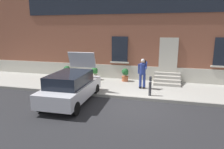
{
  "coord_description": "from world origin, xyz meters",
  "views": [
    {
      "loc": [
        1.29,
        -8.85,
        3.52
      ],
      "look_at": [
        -1.42,
        1.6,
        1.1
      ],
      "focal_mm": 32.43,
      "sensor_mm": 36.0,
      "label": 1
    }
  ],
  "objects_px": {
    "planter_charcoal": "(67,71)",
    "hatchback_car_silver": "(71,87)",
    "bollard_near_person": "(150,85)",
    "person_on_phone": "(143,72)",
    "planter_terracotta": "(125,74)",
    "planter_cream": "(95,73)"
  },
  "relations": [
    {
      "from": "planter_cream",
      "to": "planter_terracotta",
      "type": "xyz_separation_m",
      "value": [
        2.09,
        0.11,
        0.0
      ]
    },
    {
      "from": "bollard_near_person",
      "to": "planter_charcoal",
      "type": "height_order",
      "value": "bollard_near_person"
    },
    {
      "from": "hatchback_car_silver",
      "to": "planter_charcoal",
      "type": "bearing_deg",
      "value": 119.24
    },
    {
      "from": "planter_cream",
      "to": "person_on_phone",
      "type": "bearing_deg",
      "value": -21.48
    },
    {
      "from": "hatchback_car_silver",
      "to": "planter_charcoal",
      "type": "relative_size",
      "value": 4.76
    },
    {
      "from": "planter_charcoal",
      "to": "planter_cream",
      "type": "distance_m",
      "value": 2.09
    },
    {
      "from": "bollard_near_person",
      "to": "planter_terracotta",
      "type": "xyz_separation_m",
      "value": [
        -1.81,
        2.62,
        -0.11
      ]
    },
    {
      "from": "person_on_phone",
      "to": "planter_terracotta",
      "type": "xyz_separation_m",
      "value": [
        -1.28,
        1.44,
        -0.55
      ]
    },
    {
      "from": "person_on_phone",
      "to": "planter_cream",
      "type": "bearing_deg",
      "value": 164.42
    },
    {
      "from": "hatchback_car_silver",
      "to": "person_on_phone",
      "type": "bearing_deg",
      "value": 41.6
    },
    {
      "from": "planter_charcoal",
      "to": "planter_terracotta",
      "type": "bearing_deg",
      "value": 0.81
    },
    {
      "from": "planter_charcoal",
      "to": "hatchback_car_silver",
      "type": "bearing_deg",
      "value": -60.76
    },
    {
      "from": "person_on_phone",
      "to": "planter_cream",
      "type": "xyz_separation_m",
      "value": [
        -3.36,
        1.32,
        -0.55
      ]
    },
    {
      "from": "planter_charcoal",
      "to": "planter_cream",
      "type": "relative_size",
      "value": 1.0
    },
    {
      "from": "planter_terracotta",
      "to": "planter_charcoal",
      "type": "bearing_deg",
      "value": -179.19
    },
    {
      "from": "bollard_near_person",
      "to": "planter_charcoal",
      "type": "distance_m",
      "value": 6.51
    },
    {
      "from": "person_on_phone",
      "to": "planter_charcoal",
      "type": "height_order",
      "value": "person_on_phone"
    },
    {
      "from": "person_on_phone",
      "to": "planter_cream",
      "type": "relative_size",
      "value": 2.04
    },
    {
      "from": "hatchback_car_silver",
      "to": "bollard_near_person",
      "type": "bearing_deg",
      "value": 23.52
    },
    {
      "from": "planter_charcoal",
      "to": "person_on_phone",
      "type": "bearing_deg",
      "value": -14.2
    },
    {
      "from": "bollard_near_person",
      "to": "person_on_phone",
      "type": "relative_size",
      "value": 0.6
    },
    {
      "from": "bollard_near_person",
      "to": "planter_charcoal",
      "type": "xyz_separation_m",
      "value": [
        -5.98,
        2.56,
        -0.11
      ]
    }
  ]
}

